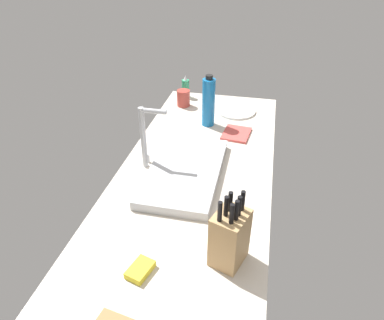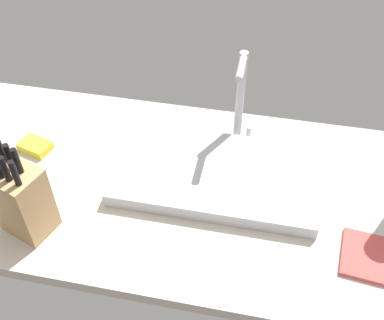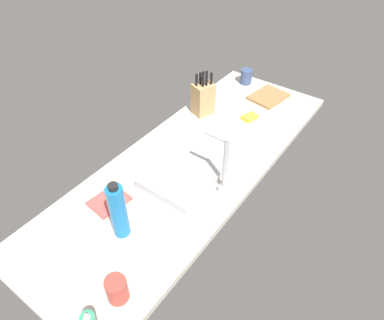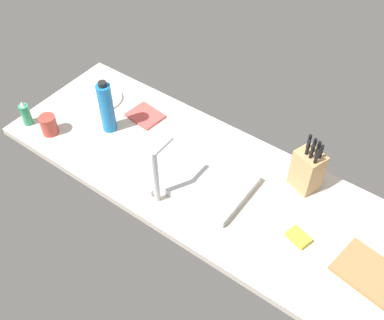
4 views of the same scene
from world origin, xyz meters
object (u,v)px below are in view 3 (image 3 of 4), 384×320
Objects in this scene: cutting_board at (268,97)px; dish_sponge at (250,117)px; sink_basin at (195,165)px; ceramic_cup at (117,290)px; dish_towel at (109,201)px; coffee_mug at (246,77)px; dinner_plate at (64,247)px; water_bottle at (118,211)px; knife_block at (203,98)px; faucet at (223,161)px.

dish_sponge reaches higher than cutting_board.
sink_basin is 73.22cm from ceramic_cup.
dish_towel is (123.17, -17.83, -0.30)cm from cutting_board.
ceramic_cup is (160.79, 39.19, -0.05)cm from coffee_mug.
dinner_plate is at bearing 2.45° from coffee_mug.
dinner_plate is 159.38cm from coffee_mug.
sink_basin is at bearing 178.46° from water_bottle.
dish_towel is at bearing -129.69° from ceramic_cup.
knife_block is 1.13× the size of cutting_board.
knife_block is 1.59× the size of dish_towel.
sink_basin is 50.10cm from knife_block.
water_bottle is at bearing 145.76° from dinner_plate.
dish_sponge is (-53.90, 1.60, -0.82)cm from sink_basin.
ceramic_cup is at bearing 14.00° from sink_basin.
cutting_board is 1.00× the size of dinner_plate.
water_bottle reaches higher than dish_towel.
dinner_plate is at bearing 6.81° from dish_towel.
coffee_mug is at bearing -178.49° from dish_towel.
dish_towel is 131.26cm from coffee_mug.
sink_basin is 1.93× the size of water_bottle.
knife_block reaches higher than ceramic_cup.
dish_sponge is (27.93, 1.81, 0.30)cm from cutting_board.
ceramic_cup is (113.86, 42.29, -5.29)cm from knife_block.
ceramic_cup is (152.83, 17.91, 4.03)cm from cutting_board.
dinner_plate is at bearing -26.36° from faucet.
faucet is 54.83cm from dish_towel.
faucet is at bearing 16.04° from dish_sponge.
dish_towel is at bearing -116.76° from water_bottle.
dish_towel is 1.83× the size of dish_sponge.
sink_basin is at bearing -100.37° from faucet.
faucet reaches higher than dinner_plate.
ceramic_cup is (21.23, 19.04, -8.41)cm from water_bottle.
knife_block is at bearing -32.04° from cutting_board.
ceramic_cup is at bearing 50.31° from dish_towel.
faucet is at bearing 179.70° from ceramic_cup.
sink_basin is 92.38cm from coffee_mug.
knife_block is 95.56cm from water_bottle.
cutting_board is at bearing -179.85° from sink_basin.
faucet is 2.92× the size of coffee_mug.
knife_block is at bearing -175.55° from dish_towel.
dish_towel is 1.67× the size of ceramic_cup.
dish_towel is at bearing 23.76° from knife_block.
water_bottle is at bearing -22.65° from faucet.
cutting_board is at bearing 171.77° from dish_towel.
cutting_board is (-85.13, -18.26, -15.72)cm from faucet.
dish_sponge is (-124.90, -16.10, -3.73)cm from ceramic_cup.
knife_block is 46.90cm from cutting_board.
faucet is 61.49cm from dish_sponge.
sink_basin is 23.45cm from faucet.
knife_block is at bearing -67.16° from dish_sponge.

